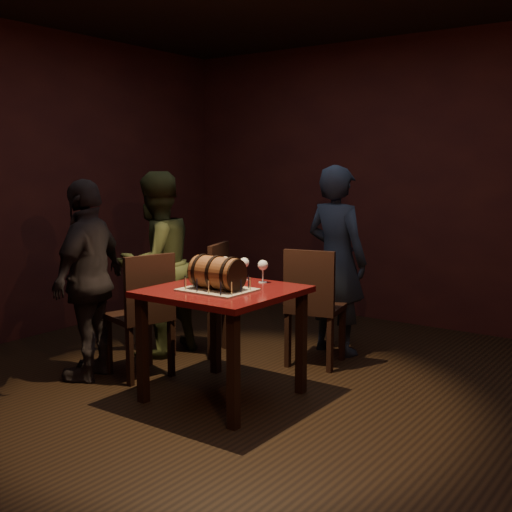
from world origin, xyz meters
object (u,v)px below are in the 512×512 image
(pub_table, at_px, (223,305))
(person_back, at_px, (336,260))
(chair_left_front, at_px, (144,309))
(person_left_front, at_px, (89,280))
(wine_glass_left, at_px, (225,262))
(wine_glass_mid, at_px, (244,264))
(wine_glass_right, at_px, (263,266))
(pint_of_ale, at_px, (225,273))
(chair_back, at_px, (313,301))
(chair_left_rear, at_px, (208,292))
(barrel_cake, at_px, (217,273))
(person_left_rear, at_px, (156,264))

(pub_table, distance_m, person_back, 1.39)
(chair_left_front, xyz_separation_m, person_left_front, (-0.33, -0.22, 0.21))
(wine_glass_left, distance_m, wine_glass_mid, 0.15)
(wine_glass_mid, bearing_deg, wine_glass_left, -166.83)
(wine_glass_left, relative_size, person_left_front, 0.11)
(wine_glass_right, distance_m, person_back, 1.06)
(pint_of_ale, relative_size, chair_back, 0.16)
(wine_glass_left, xyz_separation_m, person_back, (0.33, 1.07, -0.08))
(chair_left_rear, distance_m, person_left_front, 1.05)
(chair_back, relative_size, chair_left_front, 1.00)
(wine_glass_left, height_order, pint_of_ale, wine_glass_left)
(wine_glass_mid, relative_size, person_left_front, 0.11)
(barrel_cake, xyz_separation_m, wine_glass_left, (-0.25, 0.39, -0.00))
(barrel_cake, distance_m, chair_left_front, 0.82)
(barrel_cake, distance_m, pint_of_ale, 0.28)
(chair_back, bearing_deg, chair_left_front, -132.12)
(wine_glass_left, bearing_deg, barrel_cake, -57.82)
(wine_glass_right, bearing_deg, barrel_cake, -100.50)
(pub_table, bearing_deg, wine_glass_right, 74.75)
(barrel_cake, relative_size, chair_left_front, 0.42)
(chair_back, bearing_deg, person_left_rear, -159.55)
(person_back, bearing_deg, wine_glass_mid, 88.97)
(chair_back, bearing_deg, person_left_front, -135.64)
(person_left_front, bearing_deg, chair_left_rear, 143.09)
(person_back, bearing_deg, wine_glass_left, 81.80)
(wine_glass_right, distance_m, chair_back, 0.69)
(chair_left_rear, xyz_separation_m, person_back, (0.85, 0.65, 0.26))
(pub_table, distance_m, wine_glass_mid, 0.42)
(pint_of_ale, distance_m, chair_left_rear, 0.91)
(wine_glass_right, distance_m, person_left_front, 1.29)
(barrel_cake, xyz_separation_m, wine_glass_right, (0.08, 0.41, -0.00))
(chair_back, xyz_separation_m, person_left_front, (-1.20, -1.17, 0.21))
(wine_glass_mid, distance_m, wine_glass_right, 0.18)
(chair_left_rear, bearing_deg, person_left_front, -107.15)
(wine_glass_right, xyz_separation_m, chair_left_front, (-0.81, -0.36, -0.35))
(wine_glass_right, bearing_deg, chair_left_rear, 154.36)
(person_back, bearing_deg, person_left_front, 63.46)
(pub_table, distance_m, chair_left_front, 0.73)
(chair_left_rear, bearing_deg, pint_of_ale, -41.84)
(barrel_cake, distance_m, wine_glass_right, 0.42)
(pub_table, distance_m, person_left_front, 1.09)
(wine_glass_mid, height_order, chair_back, chair_back)
(wine_glass_left, distance_m, pint_of_ale, 0.19)
(pub_table, relative_size, chair_back, 0.97)
(chair_back, xyz_separation_m, person_left_rear, (-1.23, -0.46, 0.24))
(person_left_rear, bearing_deg, pint_of_ale, 78.18)
(pub_table, bearing_deg, chair_left_front, -178.03)
(pint_of_ale, bearing_deg, person_left_rear, 162.46)
(wine_glass_right, bearing_deg, pint_of_ale, -141.53)
(chair_left_rear, distance_m, person_back, 1.10)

